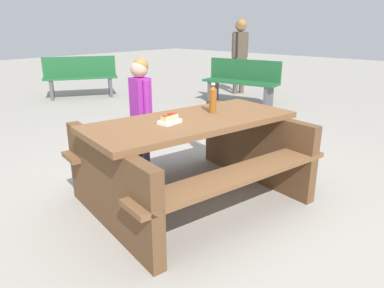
# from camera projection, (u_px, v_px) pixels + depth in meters

# --- Properties ---
(ground_plane) EXTENTS (30.00, 30.00, 0.00)m
(ground_plane) POSITION_uv_depth(u_px,v_px,m) (192.00, 199.00, 3.24)
(ground_plane) COLOR gray
(ground_plane) RESTS_ON ground
(picnic_table) EXTENTS (2.03, 1.71, 0.75)m
(picnic_table) POSITION_uv_depth(u_px,v_px,m) (192.00, 153.00, 3.10)
(picnic_table) COLOR brown
(picnic_table) RESTS_ON ground
(soda_bottle) EXTENTS (0.07, 0.07, 0.27)m
(soda_bottle) POSITION_uv_depth(u_px,v_px,m) (213.00, 99.00, 3.17)
(soda_bottle) COLOR brown
(soda_bottle) RESTS_ON picnic_table
(hotdog_tray) EXTENTS (0.19, 0.12, 0.08)m
(hotdog_tray) POSITION_uv_depth(u_px,v_px,m) (170.00, 120.00, 2.85)
(hotdog_tray) COLOR white
(hotdog_tray) RESTS_ON picnic_table
(child_in_coat) EXTENTS (0.19, 0.29, 1.18)m
(child_in_coat) POSITION_uv_depth(u_px,v_px,m) (141.00, 100.00, 3.72)
(child_in_coat) COLOR #3F334C
(child_in_coat) RESTS_ON ground
(park_bench_near) EXTENTS (0.62, 1.54, 0.85)m
(park_bench_near) POSITION_uv_depth(u_px,v_px,m) (242.00, 81.00, 7.01)
(park_bench_near) COLOR #1E592D
(park_bench_near) RESTS_ON ground
(park_bench_mid) EXTENTS (1.49, 1.11, 0.85)m
(park_bench_mid) POSITION_uv_depth(u_px,v_px,m) (81.00, 76.00, 7.62)
(park_bench_mid) COLOR #1E592D
(park_bench_mid) RESTS_ON ground
(bystander_adult) EXTENTS (0.37, 0.31, 1.61)m
(bystander_adult) POSITION_uv_depth(u_px,v_px,m) (240.00, 47.00, 7.85)
(bystander_adult) COLOR brown
(bystander_adult) RESTS_ON ground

